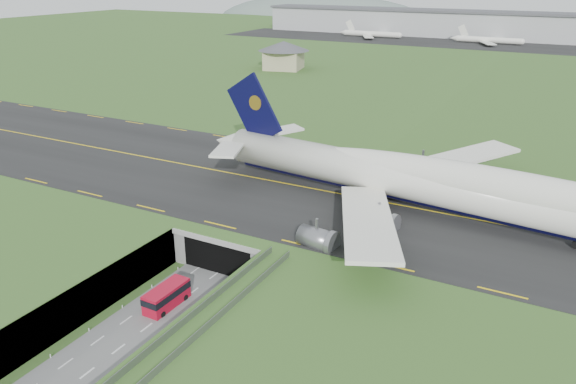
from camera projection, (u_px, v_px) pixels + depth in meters
The scene contains 10 objects.
ground at pixel (185, 299), 78.99m from camera, with size 900.00×900.00×0.00m, color #3A5E25.
airfield_deck at pixel (184, 281), 77.89m from camera, with size 800.00×800.00×6.00m, color gray.
trench_road at pixel (149, 326), 72.81m from camera, with size 12.00×75.00×0.20m, color slate.
taxiway at pixel (294, 185), 103.82m from camera, with size 800.00×44.00×0.18m, color black.
tunnel_portal at pixel (247, 232), 91.48m from camera, with size 17.00×22.30×6.00m.
guideway at pixel (151, 373), 56.54m from camera, with size 3.00×53.00×7.05m.
jumbo_jet at pixel (441, 185), 88.87m from camera, with size 95.29×60.88×20.26m.
shuttle_tram at pixel (167, 296), 76.66m from camera, with size 2.89×7.25×2.95m.
service_building at pixel (284, 53), 224.55m from camera, with size 24.67×24.67×11.13m.
cargo_terminal at pixel (510, 26), 319.44m from camera, with size 320.00×67.00×15.60m.
Camera 1 is at (44.86, -53.04, 43.06)m, focal length 35.00 mm.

